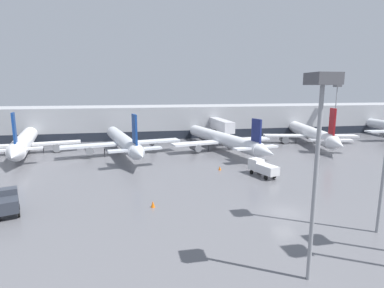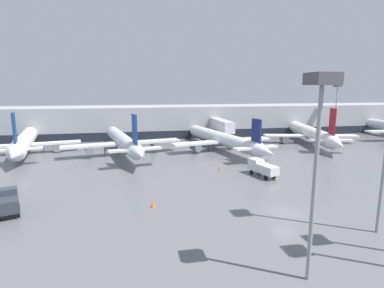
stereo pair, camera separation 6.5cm
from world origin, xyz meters
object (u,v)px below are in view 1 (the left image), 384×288
object	(u,v)px
parked_jet_2	(223,139)
traffic_cone_0	(220,168)
parked_jet_0	(310,133)
parked_jet_4	(123,141)
service_truck_2	(262,167)
service_truck_1	(8,202)
parked_jet_1	(24,142)
traffic_cone_1	(153,204)
apron_light_mast_4	(320,116)
apron_light_mast_6	(337,94)

from	to	relation	value
parked_jet_2	traffic_cone_0	xyz separation A→B (m)	(-5.68, -16.77, -2.24)
parked_jet_0	parked_jet_4	size ratio (longest dim) A/B	1.08
service_truck_2	traffic_cone_0	xyz separation A→B (m)	(-5.72, 4.91, -1.11)
parked_jet_4	service_truck_1	size ratio (longest dim) A/B	8.17
parked_jet_1	traffic_cone_1	bearing A→B (deg)	-156.15
apron_light_mast_4	service_truck_2	bearing A→B (deg)	72.48
service_truck_2	parked_jet_2	bearing A→B (deg)	-15.67
parked_jet_0	service_truck_1	bearing A→B (deg)	133.78
service_truck_1	apron_light_mast_4	distance (m)	33.24
parked_jet_1	traffic_cone_1	size ratio (longest dim) A/B	44.25
parked_jet_0	parked_jet_1	size ratio (longest dim) A/B	1.10
parked_jet_0	apron_light_mast_6	xyz separation A→B (m)	(14.78, 10.53, 9.86)
parked_jet_2	service_truck_1	distance (m)	45.95
service_truck_1	apron_light_mast_4	size ratio (longest dim) A/B	0.29
service_truck_1	apron_light_mast_4	xyz separation A→B (m)	(26.35, -17.27, 10.62)
parked_jet_4	traffic_cone_0	distance (m)	23.50
service_truck_2	traffic_cone_1	size ratio (longest dim) A/B	7.70
traffic_cone_0	traffic_cone_1	size ratio (longest dim) A/B	0.89
parked_jet_2	parked_jet_4	size ratio (longest dim) A/B	1.08
parked_jet_0	apron_light_mast_6	bearing A→B (deg)	-40.74
parked_jet_1	parked_jet_4	world-z (taller)	parked_jet_1
parked_jet_0	traffic_cone_0	bearing A→B (deg)	137.83
service_truck_2	apron_light_mast_4	size ratio (longest dim) A/B	0.40
parked_jet_4	service_truck_2	xyz separation A→B (m)	(22.51, -21.14, -1.54)
parked_jet_1	parked_jet_0	bearing A→B (deg)	-101.54
service_truck_2	apron_light_mast_4	world-z (taller)	apron_light_mast_4
traffic_cone_1	apron_light_mast_4	size ratio (longest dim) A/B	0.05
apron_light_mast_6	service_truck_1	bearing A→B (deg)	-148.89
parked_jet_1	traffic_cone_1	world-z (taller)	parked_jet_1
parked_jet_1	service_truck_1	world-z (taller)	parked_jet_1
parked_jet_2	traffic_cone_1	xyz separation A→B (m)	(-18.44, -31.41, -2.20)
traffic_cone_0	service_truck_1	bearing A→B (deg)	-154.78
parked_jet_2	traffic_cone_1	world-z (taller)	parked_jet_2
parked_jet_0	parked_jet_1	distance (m)	68.92
parked_jet_1	parked_jet_2	xyz separation A→B (m)	(43.65, -4.47, -0.08)
traffic_cone_0	apron_light_mast_4	size ratio (longest dim) A/B	0.05
parked_jet_0	parked_jet_2	bearing A→B (deg)	113.06
parked_jet_4	apron_light_mast_4	size ratio (longest dim) A/B	2.33
service_truck_1	traffic_cone_0	distance (m)	31.87
parked_jet_4	traffic_cone_1	xyz separation A→B (m)	(4.03, -30.87, -2.61)
parked_jet_2	apron_light_mast_6	bearing A→B (deg)	-81.38
parked_jet_1	parked_jet_4	bearing A→B (deg)	-114.56
parked_jet_4	traffic_cone_1	size ratio (longest dim) A/B	45.19
apron_light_mast_6	parked_jet_1	bearing A→B (deg)	-173.07
parked_jet_0	apron_light_mast_4	xyz separation A→B (m)	(-33.41, -51.73, 9.52)
traffic_cone_1	parked_jet_1	bearing A→B (deg)	125.09
parked_jet_1	traffic_cone_1	xyz separation A→B (m)	(25.21, -35.88, -2.28)
service_truck_1	traffic_cone_0	world-z (taller)	service_truck_1
parked_jet_1	service_truck_2	xyz separation A→B (m)	(43.69, -26.15, -1.21)
parked_jet_2	service_truck_2	distance (m)	21.72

